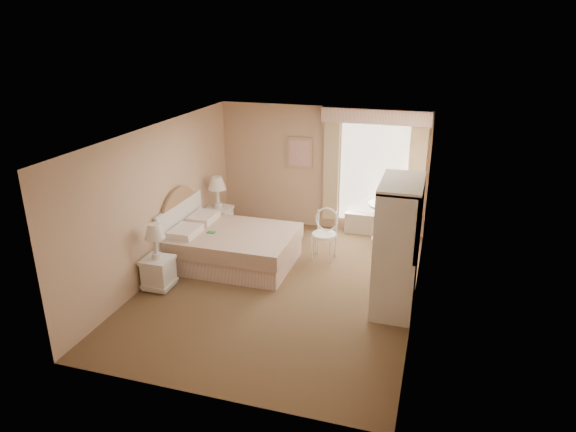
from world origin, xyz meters
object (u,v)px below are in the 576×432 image
(round_table, at_px, (386,216))
(bed, at_px, (229,245))
(armoire, at_px, (397,256))
(nightstand_near, at_px, (158,265))
(nightstand_far, at_px, (218,213))
(cafe_chair, at_px, (325,230))

(round_table, bearing_deg, bed, -143.79)
(round_table, bearing_deg, armoire, -80.25)
(bed, bearing_deg, nightstand_near, -121.24)
(nightstand_far, bearing_deg, nightstand_near, -90.00)
(cafe_chair, bearing_deg, bed, -150.32)
(armoire, bearing_deg, cafe_chair, 135.26)
(bed, relative_size, nightstand_far, 1.76)
(nightstand_far, bearing_deg, bed, -58.24)
(armoire, bearing_deg, round_table, 99.75)
(round_table, distance_m, cafe_chair, 1.46)
(bed, distance_m, round_table, 3.12)
(armoire, bearing_deg, nightstand_far, 153.88)
(nightstand_near, bearing_deg, round_table, 43.10)
(bed, height_order, armoire, armoire)
(nightstand_far, relative_size, cafe_chair, 1.30)
(bed, relative_size, round_table, 2.78)
(round_table, distance_m, armoire, 2.53)
(nightstand_near, relative_size, armoire, 0.56)
(bed, xyz_separation_m, armoire, (2.94, -0.63, 0.47))
(cafe_chair, bearing_deg, round_table, 53.49)
(nightstand_near, bearing_deg, armoire, 8.55)
(bed, height_order, nightstand_far, bed)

